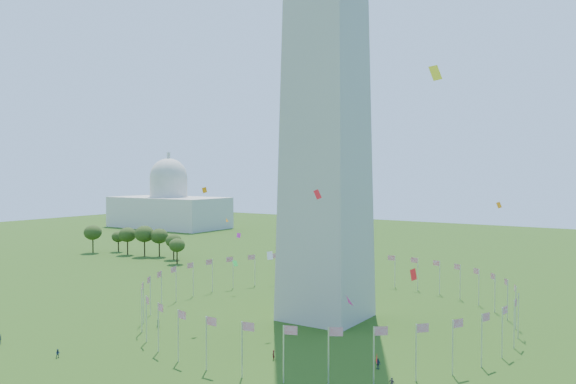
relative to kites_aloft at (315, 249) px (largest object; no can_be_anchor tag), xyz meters
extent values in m
cylinder|color=silver|center=(29.78, 22.09, -14.22)|extent=(0.24, 0.24, 9.00)
cylinder|color=silver|center=(29.17, 29.03, -14.22)|extent=(0.24, 0.24, 9.00)
cylinder|color=silver|center=(27.36, 35.77, -14.22)|extent=(0.24, 0.24, 9.00)
cylinder|color=silver|center=(24.42, 42.09, -14.22)|extent=(0.24, 0.24, 9.00)
cylinder|color=silver|center=(20.42, 47.80, -14.22)|extent=(0.24, 0.24, 9.00)
cylinder|color=silver|center=(15.49, 52.73, -14.22)|extent=(0.24, 0.24, 9.00)
cylinder|color=silver|center=(9.78, 56.73, -14.22)|extent=(0.24, 0.24, 9.00)
cylinder|color=silver|center=(3.46, 59.68, -14.22)|extent=(0.24, 0.24, 9.00)
cylinder|color=silver|center=(-3.28, 61.48, -14.22)|extent=(0.24, 0.24, 9.00)
cylinder|color=silver|center=(-10.22, 62.09, -14.22)|extent=(0.24, 0.24, 9.00)
cylinder|color=silver|center=(-17.17, 61.48, -14.22)|extent=(0.24, 0.24, 9.00)
cylinder|color=silver|center=(-23.90, 59.68, -14.22)|extent=(0.24, 0.24, 9.00)
cylinder|color=silver|center=(-30.22, 56.73, -14.22)|extent=(0.24, 0.24, 9.00)
cylinder|color=silver|center=(-35.94, 52.73, -14.22)|extent=(0.24, 0.24, 9.00)
cylinder|color=silver|center=(-40.87, 47.80, -14.22)|extent=(0.24, 0.24, 9.00)
cylinder|color=silver|center=(-44.86, 42.09, -14.22)|extent=(0.24, 0.24, 9.00)
cylinder|color=silver|center=(-47.81, 35.77, -14.22)|extent=(0.24, 0.24, 9.00)
cylinder|color=silver|center=(-49.62, 29.03, -14.22)|extent=(0.24, 0.24, 9.00)
cylinder|color=silver|center=(-50.22, 22.09, -14.22)|extent=(0.24, 0.24, 9.00)
cylinder|color=silver|center=(-49.62, 15.14, -14.22)|extent=(0.24, 0.24, 9.00)
cylinder|color=silver|center=(-47.81, 8.41, -14.22)|extent=(0.24, 0.24, 9.00)
cylinder|color=silver|center=(-44.86, 2.09, -14.22)|extent=(0.24, 0.24, 9.00)
cylinder|color=silver|center=(-40.87, -3.62, -14.22)|extent=(0.24, 0.24, 9.00)
cylinder|color=silver|center=(-35.94, -8.55, -14.22)|extent=(0.24, 0.24, 9.00)
cylinder|color=silver|center=(-30.22, -12.55, -14.22)|extent=(0.24, 0.24, 9.00)
cylinder|color=silver|center=(-23.90, -15.50, -14.22)|extent=(0.24, 0.24, 9.00)
cylinder|color=silver|center=(-17.17, -17.30, -14.22)|extent=(0.24, 0.24, 9.00)
cylinder|color=silver|center=(-10.22, -17.91, -14.22)|extent=(0.24, 0.24, 9.00)
cylinder|color=silver|center=(-3.28, -17.30, -14.22)|extent=(0.24, 0.24, 9.00)
cylinder|color=silver|center=(3.46, -15.50, -14.22)|extent=(0.24, 0.24, 9.00)
cylinder|color=silver|center=(9.78, -12.55, -14.22)|extent=(0.24, 0.24, 9.00)
cylinder|color=silver|center=(15.49, -8.55, -14.22)|extent=(0.24, 0.24, 9.00)
cylinder|color=silver|center=(20.42, -3.62, -14.22)|extent=(0.24, 0.24, 9.00)
cylinder|color=silver|center=(24.42, 2.09, -14.22)|extent=(0.24, 0.24, 9.00)
cylinder|color=silver|center=(27.36, 8.41, -14.22)|extent=(0.24, 0.24, 9.00)
cylinder|color=silver|center=(29.17, 15.14, -14.22)|extent=(0.24, 0.24, 9.00)
imported|color=#511214|center=(-3.92, -7.62, -17.88)|extent=(0.68, 0.74, 1.69)
imported|color=#73665C|center=(18.51, -8.69, -17.83)|extent=(1.14, 0.82, 1.79)
imported|color=#1C2442|center=(-52.40, -28.87, -17.73)|extent=(1.37, 1.26, 1.98)
imported|color=#1E2846|center=(-36.26, -27.55, -17.95)|extent=(0.91, 0.95, 1.55)
imported|color=#202A4A|center=(13.18, -1.81, -17.85)|extent=(1.09, 0.74, 1.75)
imported|color=#173A24|center=(-35.91, -4.13, -17.87)|extent=(0.96, 0.78, 1.70)
plane|color=#CC2699|center=(7.33, -0.81, -8.34)|extent=(1.79, 2.57, 2.52)
plane|color=yellow|center=(30.42, -25.42, 24.99)|extent=(1.54, 1.47, 2.04)
plane|color=orange|center=(-30.67, 4.75, 10.07)|extent=(0.67, 1.41, 1.53)
plane|color=orange|center=(-45.31, 30.11, 0.96)|extent=(0.82, 1.35, 1.41)
plane|color=#CC2699|center=(-24.18, 8.42, 0.27)|extent=(1.15, 0.61, 1.16)
plane|color=red|center=(1.20, -1.26, 10.03)|extent=(1.52, 1.40, 1.90)
plane|color=orange|center=(25.97, 25.81, 7.61)|extent=(0.70, 1.27, 1.37)
plane|color=red|center=(26.81, -22.09, 1.52)|extent=(0.34, 1.53, 1.51)
plane|color=red|center=(17.18, -11.23, -13.72)|extent=(0.84, 1.50, 1.68)
plane|color=white|center=(-13.65, 5.20, -2.88)|extent=(1.70, 0.50, 1.71)
plane|color=green|center=(-42.77, 30.43, -10.49)|extent=(1.68, 1.85, 1.55)
ellipsoid|color=#38521B|center=(-139.44, 59.16, -13.20)|extent=(7.07, 7.07, 11.05)
ellipsoid|color=#38521B|center=(-133.07, 66.76, -14.57)|extent=(5.31, 5.31, 8.30)
ellipsoid|color=#38521B|center=(-123.32, 63.15, -13.38)|extent=(6.84, 6.84, 10.68)
ellipsoid|color=#38521B|center=(-114.24, 63.71, -12.86)|extent=(7.51, 7.51, 11.73)
ellipsoid|color=#38521B|center=(-109.11, 66.49, -13.37)|extent=(6.85, 6.85, 10.71)
ellipsoid|color=#38521B|center=(-99.23, 64.30, -14.03)|extent=(6.01, 6.01, 9.38)
ellipsoid|color=#38521B|center=(-91.04, 57.71, -14.25)|extent=(5.73, 5.73, 8.95)
camera|label=1|loc=(51.12, -86.96, 13.91)|focal=35.00mm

